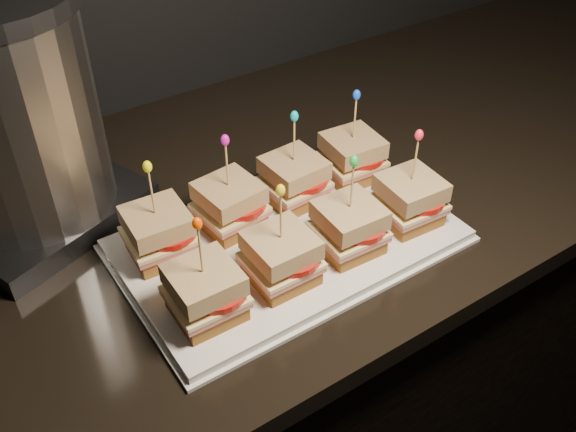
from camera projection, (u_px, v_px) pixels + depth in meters
cabinet at (303, 346)px, 1.38m from camera, size 2.42×0.71×0.85m
granite_slab at (306, 179)px, 1.10m from camera, size 2.46×0.75×0.04m
platter at (288, 240)px, 0.94m from camera, size 0.47×0.29×0.02m
platter_rim at (288, 243)px, 0.94m from camera, size 0.48×0.30×0.01m
sandwich_0_bread_bot at (161, 247)px, 0.90m from camera, size 0.08×0.08×0.02m
sandwich_0_ham at (160, 239)px, 0.89m from camera, size 0.09×0.09×0.01m
sandwich_0_cheese at (159, 235)px, 0.88m from camera, size 0.09×0.09×0.01m
sandwich_0_tomato at (168, 230)px, 0.88m from camera, size 0.08×0.08×0.01m
sandwich_0_bread_top at (156, 221)px, 0.87m from camera, size 0.09×0.09×0.03m
sandwich_0_pick at (152, 195)px, 0.84m from camera, size 0.00×0.00×0.09m
sandwich_0_frill at (147, 167)px, 0.81m from camera, size 0.01×0.01×0.02m
sandwich_1_bread_bot at (231, 219)px, 0.94m from camera, size 0.09×0.09×0.02m
sandwich_1_ham at (230, 211)px, 0.93m from camera, size 0.10×0.09×0.01m
sandwich_1_cheese at (230, 207)px, 0.93m from camera, size 0.10×0.10×0.01m
sandwich_1_tomato at (239, 202)px, 0.93m from camera, size 0.08×0.08×0.01m
sandwich_1_bread_top at (229, 193)px, 0.91m from camera, size 0.09×0.09×0.03m
sandwich_1_pick at (227, 168)px, 0.89m from camera, size 0.00×0.00×0.09m
sandwich_1_frill at (225, 140)px, 0.86m from camera, size 0.01×0.01×0.02m
sandwich_2_bread_bot at (294, 193)px, 0.99m from camera, size 0.08×0.08×0.02m
sandwich_2_ham at (294, 186)px, 0.98m from camera, size 0.09×0.09×0.01m
sandwich_2_cheese at (294, 182)px, 0.98m from camera, size 0.09×0.09×0.01m
sandwich_2_tomato at (303, 177)px, 0.98m from camera, size 0.08×0.08×0.01m
sandwich_2_bread_top at (294, 168)px, 0.96m from camera, size 0.09×0.09×0.03m
sandwich_2_pick at (294, 143)px, 0.94m from camera, size 0.00×0.00×0.09m
sandwich_2_frill at (294, 116)px, 0.91m from camera, size 0.01×0.01×0.02m
sandwich_3_bread_bot at (351, 170)px, 1.04m from camera, size 0.09×0.09×0.02m
sandwich_3_ham at (352, 162)px, 1.03m from camera, size 0.09×0.09×0.01m
sandwich_3_cheese at (352, 159)px, 1.03m from camera, size 0.10×0.09×0.01m
sandwich_3_tomato at (360, 154)px, 1.02m from camera, size 0.08×0.08×0.01m
sandwich_3_bread_top at (353, 145)px, 1.01m from camera, size 0.09×0.09×0.03m
sandwich_3_pick at (355, 121)px, 0.98m from camera, size 0.00×0.00×0.09m
sandwich_3_frill at (357, 95)px, 0.96m from camera, size 0.01×0.01×0.02m
sandwich_4_bread_bot at (207, 307)px, 0.81m from camera, size 0.08×0.08×0.02m
sandwich_4_ham at (206, 299)px, 0.80m from camera, size 0.09×0.09×0.01m
sandwich_4_cheese at (205, 295)px, 0.79m from camera, size 0.09×0.09×0.01m
sandwich_4_tomato at (216, 289)px, 0.79m from camera, size 0.08×0.08×0.01m
sandwich_4_bread_top at (204, 280)px, 0.78m from camera, size 0.08×0.08×0.03m
sandwich_4_pick at (201, 253)px, 0.75m from camera, size 0.00×0.00×0.09m
sandwich_4_frill at (197, 224)px, 0.72m from camera, size 0.01×0.01×0.02m
sandwich_5_bread_bot at (281, 272)px, 0.86m from camera, size 0.08×0.08×0.02m
sandwich_5_ham at (281, 264)px, 0.85m from camera, size 0.09×0.09×0.01m
sandwich_5_cheese at (281, 260)px, 0.84m from camera, size 0.09×0.09×0.01m
sandwich_5_tomato at (291, 255)px, 0.84m from camera, size 0.08×0.08×0.01m
sandwich_5_bread_top at (281, 245)px, 0.83m from camera, size 0.08×0.08×0.03m
sandwich_5_pick at (281, 219)px, 0.80m from camera, size 0.00×0.00×0.09m
sandwich_5_frill at (280, 190)px, 0.77m from camera, size 0.01×0.01×0.02m
sandwich_6_bread_bot at (348, 241)px, 0.91m from camera, size 0.08×0.08×0.02m
sandwich_6_ham at (348, 233)px, 0.90m from camera, size 0.09×0.09×0.01m
sandwich_6_cheese at (349, 229)px, 0.89m from camera, size 0.09×0.09×0.01m
sandwich_6_tomato at (358, 224)px, 0.89m from camera, size 0.08×0.08×0.01m
sandwich_6_bread_top at (350, 215)px, 0.88m from camera, size 0.09×0.09×0.03m
sandwich_6_pick at (352, 189)px, 0.85m from camera, size 0.00×0.00×0.09m
sandwich_6_frill at (354, 161)px, 0.82m from camera, size 0.01×0.01×0.02m
sandwich_7_bread_bot at (407, 214)px, 0.95m from camera, size 0.08×0.08×0.02m
sandwich_7_ham at (409, 206)px, 0.94m from camera, size 0.09×0.09×0.01m
sandwich_7_cheese at (409, 202)px, 0.94m from camera, size 0.09×0.09×0.01m
sandwich_7_tomato at (419, 197)px, 0.94m from camera, size 0.08×0.08×0.01m
sandwich_7_bread_top at (411, 188)px, 0.92m from camera, size 0.09×0.09×0.03m
sandwich_7_pick at (415, 162)px, 0.90m from camera, size 0.00×0.00×0.09m
sandwich_7_frill at (419, 135)px, 0.87m from camera, size 0.01×0.01×0.02m
appliance_base at (43, 209)px, 0.98m from camera, size 0.33×0.31×0.03m
appliance_body at (14, 115)px, 0.88m from camera, size 0.23×0.23×0.30m
appliance at (15, 119)px, 0.88m from camera, size 0.27×0.23×0.35m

